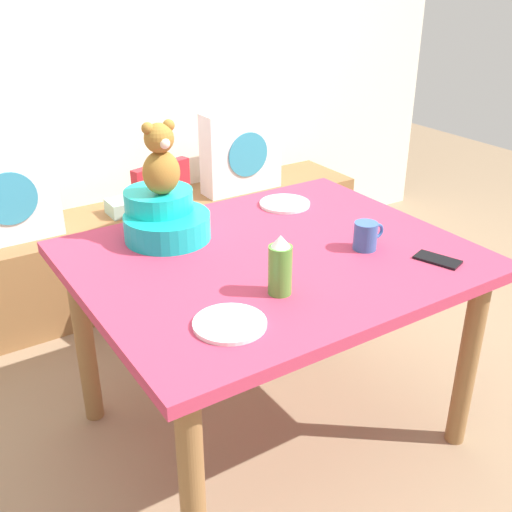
% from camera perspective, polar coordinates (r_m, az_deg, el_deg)
% --- Properties ---
extents(ground_plane, '(8.00, 8.00, 0.00)m').
position_cam_1_polar(ground_plane, '(2.46, 1.31, -15.51)').
color(ground_plane, '#8C7256').
extents(back_wall, '(4.40, 0.10, 2.60)m').
position_cam_1_polar(back_wall, '(3.25, -14.79, 19.38)').
color(back_wall, silver).
rests_on(back_wall, ground_plane).
extents(window_bench, '(2.60, 0.44, 0.46)m').
position_cam_1_polar(window_bench, '(3.29, -11.14, 0.28)').
color(window_bench, olive).
rests_on(window_bench, ground_plane).
extents(pillow_floral_left, '(0.44, 0.15, 0.44)m').
position_cam_1_polar(pillow_floral_left, '(2.96, -22.16, 5.33)').
color(pillow_floral_left, silver).
rests_on(pillow_floral_left, window_bench).
extents(pillow_floral_right, '(0.44, 0.15, 0.44)m').
position_cam_1_polar(pillow_floral_right, '(3.38, -1.39, 9.66)').
color(pillow_floral_right, silver).
rests_on(pillow_floral_right, window_bench).
extents(book_stack, '(0.20, 0.14, 0.07)m').
position_cam_1_polar(book_stack, '(3.18, -11.78, 4.56)').
color(book_stack, '#95C6B2').
rests_on(book_stack, window_bench).
extents(dining_table, '(1.27, 1.04, 0.74)m').
position_cam_1_polar(dining_table, '(2.09, 1.49, -2.16)').
color(dining_table, '#B73351').
rests_on(dining_table, ground_plane).
extents(highchair, '(0.40, 0.51, 0.79)m').
position_cam_1_polar(highchair, '(2.83, -6.86, 2.73)').
color(highchair, red).
rests_on(highchair, ground_plane).
extents(infant_seat_teal, '(0.30, 0.33, 0.16)m').
position_cam_1_polar(infant_seat_teal, '(2.17, -8.47, 3.55)').
color(infant_seat_teal, '#13B7B1').
rests_on(infant_seat_teal, dining_table).
extents(teddy_bear, '(0.13, 0.12, 0.25)m').
position_cam_1_polar(teddy_bear, '(2.10, -8.83, 8.76)').
color(teddy_bear, olive).
rests_on(teddy_bear, infant_seat_teal).
extents(ketchup_bottle, '(0.07, 0.07, 0.18)m').
position_cam_1_polar(ketchup_bottle, '(1.77, 2.25, -0.97)').
color(ketchup_bottle, '#4C8C33').
rests_on(ketchup_bottle, dining_table).
extents(coffee_mug, '(0.12, 0.08, 0.09)m').
position_cam_1_polar(coffee_mug, '(2.09, 10.15, 1.87)').
color(coffee_mug, '#335999').
rests_on(coffee_mug, dining_table).
extents(dinner_plate_near, '(0.20, 0.20, 0.01)m').
position_cam_1_polar(dinner_plate_near, '(2.45, 2.68, 4.86)').
color(dinner_plate_near, white).
rests_on(dinner_plate_near, dining_table).
extents(dinner_plate_far, '(0.20, 0.20, 0.01)m').
position_cam_1_polar(dinner_plate_far, '(1.65, -2.45, -6.28)').
color(dinner_plate_far, white).
rests_on(dinner_plate_far, dining_table).
extents(cell_phone, '(0.11, 0.16, 0.01)m').
position_cam_1_polar(cell_phone, '(2.08, 16.47, -0.33)').
color(cell_phone, black).
rests_on(cell_phone, dining_table).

